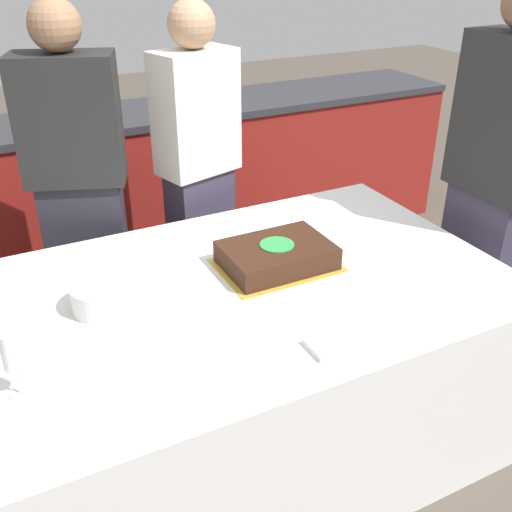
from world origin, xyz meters
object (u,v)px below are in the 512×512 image
object	(u,v)px
plate_stack	(103,297)
person_seated_right	(493,190)
cake	(277,256)
wine_glass	(11,353)
person_cutting_cake	(199,178)
person_standing_back	(81,197)

from	to	relation	value
plate_stack	person_seated_right	distance (m)	1.61
cake	person_seated_right	xyz separation A→B (m)	(0.97, -0.06, 0.10)
wine_glass	person_seated_right	distance (m)	1.92
person_cutting_cake	wine_glass	bearing A→B (deg)	31.77
plate_stack	person_cutting_cake	world-z (taller)	person_cutting_cake
plate_stack	wine_glass	size ratio (longest dim) A/B	1.01
cake	person_standing_back	distance (m)	0.91
person_seated_right	person_cutting_cake	bearing A→B (deg)	-129.45
person_seated_right	plate_stack	bearing A→B (deg)	-92.52
person_cutting_cake	person_seated_right	distance (m)	1.26
plate_stack	wine_glass	bearing A→B (deg)	-134.87
wine_glass	cake	bearing A→B (deg)	17.50
plate_stack	person_cutting_cake	xyz separation A→B (m)	(0.63, 0.73, 0.04)
wine_glass	person_cutting_cake	size ratio (longest dim) A/B	0.12
person_cutting_cake	person_standing_back	world-z (taller)	person_standing_back
plate_stack	person_standing_back	world-z (taller)	person_standing_back
wine_glass	person_standing_back	xyz separation A→B (m)	(0.40, 1.03, -0.04)
cake	wine_glass	world-z (taller)	wine_glass
plate_stack	person_standing_back	size ratio (longest dim) A/B	0.12
plate_stack	person_cutting_cake	size ratio (longest dim) A/B	0.13
cake	wine_glass	size ratio (longest dim) A/B	2.16
plate_stack	person_seated_right	xyz separation A→B (m)	(1.61, -0.07, 0.09)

